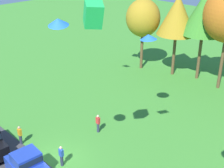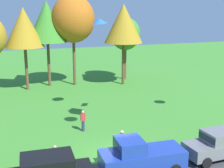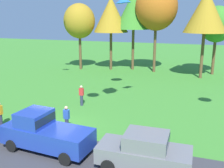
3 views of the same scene
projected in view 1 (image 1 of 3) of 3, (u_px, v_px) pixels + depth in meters
The scene contains 10 objects.
ground_plane at pixel (56, 162), 23.70m from camera, with size 120.00×120.00×0.00m, color #3D842D.
person_on_lawn at pixel (98, 123), 27.03m from camera, with size 0.36×0.24×1.71m.
person_beside_suv at pixel (20, 135), 25.43m from camera, with size 0.36×0.24×1.71m.
person_watching_sky at pixel (61, 156), 23.01m from camera, with size 0.36×0.24×1.71m.
tree_left_of_center at pixel (143, 18), 38.06m from camera, with size 4.22×4.22×8.90m.
tree_far_left at pixel (177, 15), 35.87m from camera, with size 4.61×4.61×9.72m.
tree_right_of_center at pixel (205, 12), 34.48m from camera, with size 4.98×4.98×10.52m.
kite_box_topmost at pixel (93, 14), 16.75m from camera, with size 0.95×0.95×1.33m, color green.
kite_delta_mid_center at pixel (58, 22), 16.66m from camera, with size 1.13×1.13×0.39m, color blue.
kite_delta_high_left at pixel (148, 37), 24.27m from camera, with size 1.34×1.34×0.41m, color blue.
Camera 1 is at (16.28, -10.50, 15.50)m, focal length 50.00 mm.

